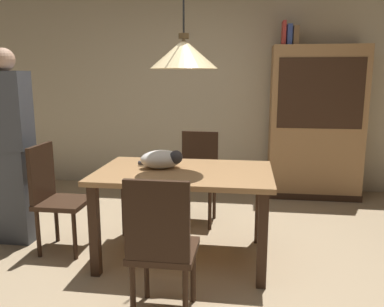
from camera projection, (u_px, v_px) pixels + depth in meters
name	position (u px, v px, depth m)	size (l,w,h in m)	color
ground	(184.00, 281.00, 2.92)	(10.00, 10.00, 0.00)	tan
back_wall	(215.00, 79.00, 5.21)	(6.40, 0.10, 2.90)	beige
dining_table	(184.00, 183.00, 3.18)	(1.40, 0.90, 0.75)	#A87A4C
chair_far_back	(198.00, 173.00, 4.05)	(0.42, 0.42, 0.93)	#382316
chair_left_side	(54.00, 193.00, 3.36)	(0.40, 0.40, 0.93)	#382316
chair_near_front	(161.00, 243.00, 2.35)	(0.40, 0.40, 0.93)	#382316
cat_sleeping	(162.00, 159.00, 3.21)	(0.40, 0.32, 0.16)	silver
pendant_lamp	(184.00, 54.00, 2.98)	(0.52, 0.52, 1.30)	beige
hutch_bookcase	(315.00, 126.00, 4.82)	(1.12, 0.45, 1.85)	#A87A4C
book_red_tall	(284.00, 33.00, 4.67)	(0.04, 0.22, 0.28)	#B73833
book_blue_wide	(289.00, 35.00, 4.66)	(0.06, 0.24, 0.24)	#384C93
book_brown_thick	(295.00, 36.00, 4.66)	(0.06, 0.24, 0.22)	brown
person_standing	(11.00, 147.00, 3.46)	(0.36, 0.22, 1.73)	#4C515B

